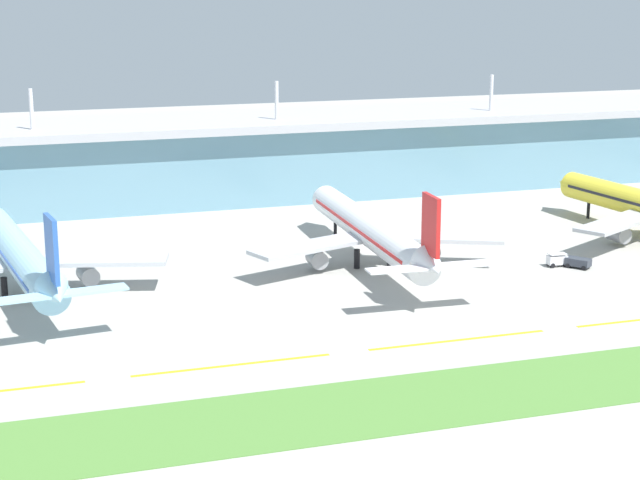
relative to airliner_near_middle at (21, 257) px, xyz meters
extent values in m
plane|color=#A8A59E|center=(62.57, -39.39, -6.45)|extent=(600.00, 600.00, 0.00)
cube|color=#6693A8|center=(62.57, 68.84, 2.28)|extent=(280.00, 28.00, 17.47)
cube|color=#B2B2B7|center=(62.57, 68.84, 11.92)|extent=(288.00, 34.00, 1.80)
cylinder|color=silver|center=(6.57, 63.24, 17.32)|extent=(0.90, 0.90, 9.00)
cylinder|color=silver|center=(62.57, 63.24, 17.32)|extent=(0.90, 0.90, 9.00)
cylinder|color=silver|center=(118.57, 63.24, 17.32)|extent=(0.90, 0.90, 9.00)
cylinder|color=#9ED1EA|center=(-0.19, 1.51, 0.05)|extent=(12.44, 55.19, 5.80)
cone|color=#9ED1EA|center=(3.52, -28.71, 1.25)|extent=(5.70, 7.18, 5.72)
cube|color=#2D5BB7|center=(3.40, -27.72, 7.70)|extent=(1.47, 6.44, 9.50)
cube|color=#9ED1EA|center=(-2.00, -28.88, 1.05)|extent=(10.32, 4.39, 0.36)
cube|color=#9ED1EA|center=(8.92, -27.54, 1.05)|extent=(10.32, 4.39, 0.36)
cube|color=#B7BABF|center=(12.26, -1.42, -1.26)|extent=(24.94, 12.78, 0.70)
cylinder|color=gray|center=(10.90, -0.13, -4.05)|extent=(3.72, 4.86, 3.20)
cylinder|color=black|center=(-2.69, 21.94, -4.65)|extent=(0.70, 0.70, 3.60)
cylinder|color=black|center=(-3.00, -1.86, -4.65)|extent=(1.10, 1.10, 3.60)
cylinder|color=black|center=(3.36, -1.08, -4.65)|extent=(1.10, 1.10, 3.60)
cube|color=#2D5BB7|center=(-0.19, 1.51, 0.45)|extent=(11.82, 49.74, 0.60)
cylinder|color=white|center=(62.45, 0.65, 0.05)|extent=(8.18, 58.21, 5.80)
cone|color=white|center=(63.72, 31.64, 0.05)|extent=(5.67, 4.22, 5.51)
cone|color=white|center=(61.13, -31.33, 1.25)|extent=(5.20, 6.82, 5.72)
cube|color=red|center=(61.18, -30.33, 7.70)|extent=(0.96, 6.42, 9.50)
cube|color=white|center=(55.66, -30.61, 1.05)|extent=(10.12, 3.61, 0.36)
cube|color=white|center=(66.65, -31.06, 1.05)|extent=(10.12, 3.61, 0.36)
cube|color=#B7BABF|center=(50.28, -3.27, -1.26)|extent=(24.89, 14.47, 0.70)
cylinder|color=gray|center=(51.54, -1.88, -4.05)|extent=(3.38, 4.63, 3.20)
cube|color=#B7BABF|center=(74.26, -4.26, -1.26)|extent=(24.67, 16.09, 0.70)
cylinder|color=gray|center=(73.12, -2.77, -4.05)|extent=(3.38, 4.63, 3.20)
cylinder|color=black|center=(63.34, 22.39, -4.65)|extent=(0.70, 0.70, 3.60)
cylinder|color=black|center=(59.13, -2.21, -4.65)|extent=(1.10, 1.10, 3.60)
cylinder|color=black|center=(65.52, -2.48, -4.65)|extent=(1.10, 1.10, 3.60)
cube|color=red|center=(62.45, 0.65, 0.45)|extent=(7.98, 52.42, 0.60)
cone|color=yellow|center=(121.11, 29.96, 0.05)|extent=(5.97, 4.66, 5.51)
cube|color=#B7BABF|center=(113.26, -3.74, -1.26)|extent=(24.27, 17.64, 0.70)
cylinder|color=gray|center=(114.27, -2.16, -4.05)|extent=(3.74, 4.86, 3.20)
cylinder|color=black|center=(122.17, 21.52, -4.65)|extent=(0.70, 0.70, 3.60)
cube|color=yellow|center=(25.57, -44.66, -6.43)|extent=(28.00, 0.70, 0.04)
cube|color=yellow|center=(59.57, -44.66, -6.43)|extent=(28.00, 0.70, 0.04)
cube|color=#518438|center=(62.57, -64.43, -6.40)|extent=(300.00, 18.00, 0.10)
cube|color=#333842|center=(97.87, -14.53, -5.30)|extent=(4.58, 4.95, 1.40)
cylinder|color=black|center=(99.66, -15.10, -6.00)|extent=(0.82, 0.93, 0.90)
cylinder|color=black|center=(97.95, -16.41, -6.00)|extent=(0.82, 0.93, 0.90)
cylinder|color=black|center=(97.79, -12.65, -6.00)|extent=(0.82, 0.93, 0.90)
cylinder|color=black|center=(96.08, -13.96, -6.00)|extent=(0.82, 0.93, 0.90)
cube|color=silver|center=(94.74, -12.36, -5.20)|extent=(3.69, 1.98, 1.60)
cube|color=silver|center=(94.74, -12.36, -4.05)|extent=(3.33, 1.96, 0.16)
cylinder|color=black|center=(93.44, -13.11, -6.00)|extent=(0.92, 0.40, 0.90)
cylinder|color=black|center=(93.52, -11.49, -6.00)|extent=(0.92, 0.40, 0.90)
cylinder|color=black|center=(95.96, -13.23, -6.00)|extent=(0.92, 0.40, 0.90)
cylinder|color=black|center=(96.04, -11.62, -6.00)|extent=(0.92, 0.40, 0.90)
camera|label=1|loc=(-6.18, -181.17, 45.45)|focal=60.43mm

